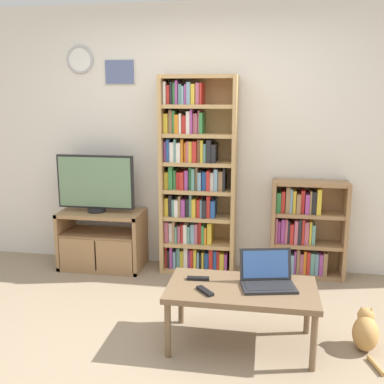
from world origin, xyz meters
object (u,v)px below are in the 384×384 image
object	(u,v)px
tv_stand	(102,239)
cat	(366,331)
remote_far_from_laptop	(198,278)
bookshelf_short	(303,231)
bookshelf_tall	(195,181)
coffee_table	(242,293)
television	(96,183)
laptop	(267,277)
remote_near_laptop	(205,291)

from	to	relation	value
tv_stand	cat	world-z (taller)	tv_stand
remote_far_from_laptop	bookshelf_short	bearing A→B (deg)	143.56
bookshelf_tall	coffee_table	bearing A→B (deg)	-67.99
remote_far_from_laptop	cat	world-z (taller)	remote_far_from_laptop
cat	coffee_table	bearing A→B (deg)	-167.81
television	coffee_table	world-z (taller)	television
bookshelf_short	remote_far_from_laptop	xyz separation A→B (m)	(-0.83, -1.30, -0.00)
remote_far_from_laptop	television	bearing A→B (deg)	-137.58
bookshelf_tall	laptop	world-z (taller)	bookshelf_tall
television	laptop	distance (m)	2.10
bookshelf_tall	cat	bearing A→B (deg)	-41.79
bookshelf_tall	remote_far_from_laptop	xyz separation A→B (m)	(0.22, -1.27, -0.46)
tv_stand	remote_far_from_laptop	world-z (taller)	tv_stand
bookshelf_short	remote_near_laptop	world-z (taller)	bookshelf_short
bookshelf_tall	bookshelf_short	xyz separation A→B (m)	(1.06, 0.03, -0.46)
tv_stand	laptop	distance (m)	2.04
remote_near_laptop	remote_far_from_laptop	size ratio (longest dim) A/B	0.92
television	remote_near_laptop	xyz separation A→B (m)	(1.29, -1.36, -0.43)
television	cat	size ratio (longest dim) A/B	1.75
television	remote_near_laptop	size ratio (longest dim) A/B	5.17
bookshelf_tall	coffee_table	size ratio (longest dim) A/B	1.86
tv_stand	laptop	bearing A→B (deg)	-35.47
tv_stand	television	xyz separation A→B (m)	(-0.04, -0.01, 0.58)
tv_stand	coffee_table	distance (m)	1.94
bookshelf_tall	remote_near_laptop	distance (m)	1.57
remote_near_laptop	cat	bearing A→B (deg)	-29.39
tv_stand	remote_far_from_laptop	distance (m)	1.66
bookshelf_tall	remote_near_laptop	world-z (taller)	bookshelf_tall
remote_far_from_laptop	laptop	bearing A→B (deg)	84.51
tv_stand	laptop	xyz separation A→B (m)	(1.66, -1.18, 0.20)
bookshelf_tall	bookshelf_short	bearing A→B (deg)	1.49
remote_near_laptop	bookshelf_tall	bearing A→B (deg)	61.09
bookshelf_short	cat	size ratio (longest dim) A/B	2.13
bookshelf_tall	cat	distance (m)	2.03
bookshelf_tall	coffee_table	world-z (taller)	bookshelf_tall
bookshelf_tall	remote_near_laptop	xyz separation A→B (m)	(0.30, -1.47, -0.46)
television	cat	bearing A→B (deg)	-25.58
bookshelf_tall	laptop	bearing A→B (deg)	-60.92
remote_far_from_laptop	remote_near_laptop	bearing A→B (deg)	17.60
bookshelf_tall	laptop	size ratio (longest dim) A/B	4.66
television	coffee_table	size ratio (longest dim) A/B	0.75
bookshelf_short	coffee_table	distance (m)	1.46
television	cat	distance (m)	2.75
tv_stand	bookshelf_short	world-z (taller)	bookshelf_short
tv_stand	cat	size ratio (longest dim) A/B	1.89
tv_stand	coffee_table	bearing A→B (deg)	-39.82
bookshelf_short	remote_near_laptop	xyz separation A→B (m)	(-0.75, -1.50, -0.00)
bookshelf_tall	bookshelf_short	world-z (taller)	bookshelf_tall
television	remote_near_laptop	world-z (taller)	television
remote_near_laptop	remote_far_from_laptop	bearing A→B (deg)	70.82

